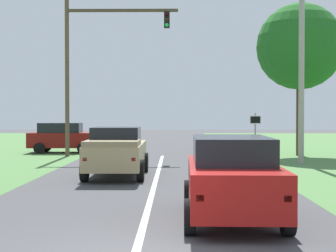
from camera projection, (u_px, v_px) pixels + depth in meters
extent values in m
plane|color=#424244|center=(157.00, 176.00, 19.40)|extent=(120.00, 120.00, 0.00)
cube|color=#9E1411|center=(232.00, 184.00, 11.21)|extent=(2.03, 4.56, 0.93)
cube|color=black|center=(231.00, 150.00, 11.42)|extent=(1.76, 2.84, 0.59)
cube|color=red|center=(200.00, 198.00, 9.01)|extent=(0.14, 0.06, 0.12)
cube|color=red|center=(288.00, 199.00, 8.95)|extent=(0.14, 0.06, 0.12)
cylinder|color=black|center=(189.00, 194.00, 12.65)|extent=(0.25, 0.72, 0.72)
cylinder|color=black|center=(265.00, 195.00, 12.59)|extent=(0.25, 0.72, 0.72)
cylinder|color=black|center=(190.00, 217.00, 9.85)|extent=(0.25, 0.72, 0.72)
cylinder|color=black|center=(288.00, 217.00, 9.79)|extent=(0.25, 0.72, 0.72)
cube|color=tan|center=(117.00, 155.00, 19.24)|extent=(2.04, 5.05, 0.88)
cube|color=black|center=(116.00, 135.00, 18.97)|extent=(1.78, 1.93, 0.64)
cube|color=#8F7D56|center=(112.00, 143.00, 17.66)|extent=(1.92, 1.93, 0.20)
cube|color=red|center=(85.00, 159.00, 16.75)|extent=(0.14, 0.06, 0.12)
cube|color=red|center=(134.00, 159.00, 16.74)|extent=(0.14, 0.06, 0.12)
cylinder|color=black|center=(97.00, 162.00, 20.82)|extent=(0.25, 0.80, 0.80)
cylinder|color=black|center=(145.00, 162.00, 20.81)|extent=(0.25, 0.80, 0.80)
cylinder|color=black|center=(84.00, 170.00, 17.69)|extent=(0.25, 0.80, 0.80)
cylinder|color=black|center=(141.00, 170.00, 17.68)|extent=(0.25, 0.80, 0.80)
cylinder|color=brown|center=(67.00, 78.00, 28.40)|extent=(0.24, 0.24, 8.95)
cube|color=#4C3D2B|center=(122.00, 10.00, 28.27)|extent=(6.36, 0.16, 0.16)
cube|color=black|center=(167.00, 20.00, 28.25)|extent=(0.32, 0.28, 0.90)
sphere|color=black|center=(167.00, 14.00, 28.10)|extent=(0.22, 0.22, 0.22)
sphere|color=black|center=(167.00, 20.00, 28.10)|extent=(0.22, 0.22, 0.22)
sphere|color=#1ED83F|center=(167.00, 25.00, 28.11)|extent=(0.22, 0.22, 0.22)
cylinder|color=gray|center=(255.00, 136.00, 26.26)|extent=(0.08, 0.08, 2.48)
cube|color=white|center=(255.00, 120.00, 26.21)|extent=(0.60, 0.03, 0.44)
cube|color=black|center=(255.00, 120.00, 26.20)|extent=(0.52, 0.01, 0.36)
cylinder|color=#4C351E|center=(299.00, 117.00, 29.00)|extent=(0.36, 0.36, 4.49)
sphere|color=#1F6120|center=(300.00, 47.00, 28.90)|extent=(5.02, 5.02, 5.02)
cube|color=maroon|center=(64.00, 140.00, 31.25)|extent=(4.33, 2.06, 0.93)
cube|color=black|center=(60.00, 128.00, 31.22)|extent=(2.62, 1.77, 0.61)
cube|color=red|center=(96.00, 140.00, 30.51)|extent=(0.06, 0.14, 0.12)
cube|color=red|center=(99.00, 139.00, 32.07)|extent=(0.06, 0.14, 0.12)
cylinder|color=black|center=(39.00, 148.00, 30.27)|extent=(0.69, 0.25, 0.68)
cylinder|color=black|center=(46.00, 146.00, 32.18)|extent=(0.69, 0.25, 0.68)
cylinder|color=black|center=(83.00, 148.00, 30.33)|extent=(0.69, 0.25, 0.68)
cylinder|color=black|center=(87.00, 146.00, 32.24)|extent=(0.69, 0.25, 0.68)
cylinder|color=#9E998E|center=(301.00, 72.00, 24.24)|extent=(0.28, 0.28, 8.95)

